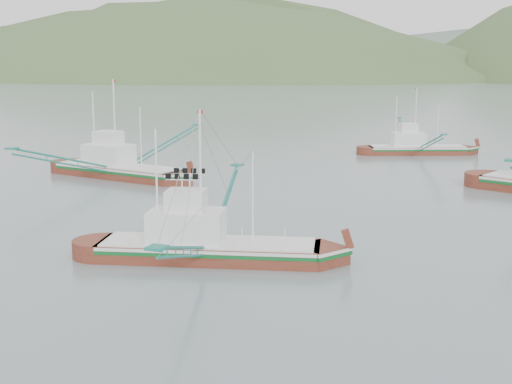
% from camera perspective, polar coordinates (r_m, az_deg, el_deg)
% --- Properties ---
extents(ground, '(1200.00, 1200.00, 0.00)m').
position_cam_1_polar(ground, '(40.43, -3.16, -5.93)').
color(ground, slate).
rests_on(ground, ground).
extents(main_boat, '(13.29, 22.81, 9.42)m').
position_cam_1_polar(main_boat, '(41.21, -4.00, -3.06)').
color(main_boat, '#5F2314').
rests_on(main_boat, ground).
extents(bg_boat_left, '(14.49, 25.22, 10.30)m').
position_cam_1_polar(bg_boat_left, '(71.14, -10.96, 2.55)').
color(bg_boat_left, '#5F2314').
rests_on(bg_boat_left, ground).
extents(bg_boat_far, '(12.10, 20.42, 8.67)m').
position_cam_1_polar(bg_boat_far, '(89.07, 12.77, 4.09)').
color(bg_boat_far, '#5F2314').
rests_on(bg_boat_far, ground).
extents(headland_left, '(448.00, 308.00, 210.00)m').
position_cam_1_polar(headland_left, '(441.38, -4.77, 9.13)').
color(headland_left, '#425C2F').
rests_on(headland_left, ground).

